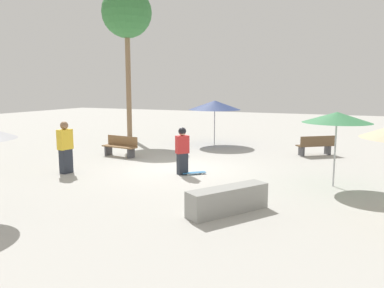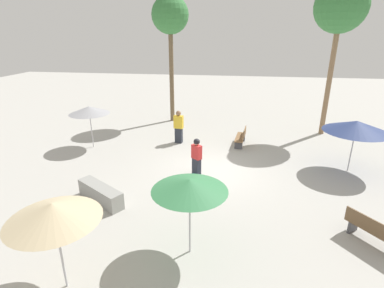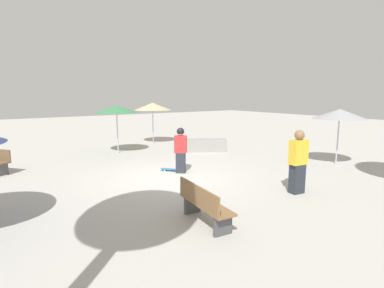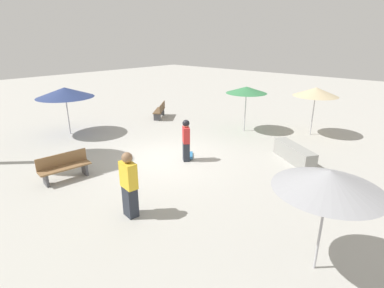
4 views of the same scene
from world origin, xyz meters
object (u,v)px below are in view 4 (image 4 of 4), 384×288
at_px(concrete_ledge, 294,153).
at_px(bench_far, 64,167).
at_px(shade_umbrella_navy, 65,92).
at_px(bystander_watching, 129,185).
at_px(bench_near, 160,111).
at_px(shade_umbrella_green, 247,90).
at_px(skater_main, 186,139).
at_px(shade_umbrella_grey, 329,180).
at_px(shade_umbrella_tan, 316,92).
at_px(skateboard, 190,155).

xyz_separation_m(concrete_ledge, bench_far, (4.90, 6.43, 0.12)).
bearing_deg(concrete_ledge, shade_umbrella_navy, 22.68).
bearing_deg(bystander_watching, concrete_ledge, 83.62).
xyz_separation_m(bench_near, bench_far, (-3.61, 7.45, 0.00)).
relative_size(bench_far, shade_umbrella_green, 0.75).
distance_m(skater_main, concrete_ledge, 4.06).
bearing_deg(shade_umbrella_grey, shade_umbrella_green, -48.85).
bearing_deg(shade_umbrella_grey, shade_umbrella_navy, -5.01).
xyz_separation_m(shade_umbrella_tan, bystander_watching, (0.77, 9.98, -1.16)).
height_order(skater_main, bench_far, skater_main).
relative_size(concrete_ledge, bench_far, 1.22).
distance_m(bench_near, shade_umbrella_navy, 5.29).
bearing_deg(bench_far, shade_umbrella_navy, -111.96).
xyz_separation_m(concrete_ledge, bystander_watching, (1.58, 6.31, 0.57)).
distance_m(skater_main, shade_umbrella_grey, 6.30).
bearing_deg(shade_umbrella_green, skateboard, 94.17).
distance_m(skater_main, bystander_watching, 3.95).
bearing_deg(skateboard, concrete_ledge, -96.56).
xyz_separation_m(concrete_ledge, shade_umbrella_green, (3.49, -2.07, 1.73)).
xyz_separation_m(bench_far, shade_umbrella_tan, (-4.09, -10.10, 1.62)).
xyz_separation_m(shade_umbrella_navy, bystander_watching, (-7.87, 2.36, -1.12)).
xyz_separation_m(skater_main, shade_umbrella_green, (0.45, -4.71, 1.18)).
bearing_deg(shade_umbrella_grey, skater_main, -22.47).
distance_m(shade_umbrella_grey, shade_umbrella_navy, 12.19).
bearing_deg(bench_near, shade_umbrella_tan, -108.81).
relative_size(bench_far, bystander_watching, 0.93).
distance_m(concrete_ledge, bench_far, 8.08).
height_order(bench_far, shade_umbrella_tan, shade_umbrella_tan).
bearing_deg(shade_umbrella_grey, shade_umbrella_tan, -68.01).
relative_size(bench_far, shade_umbrella_navy, 0.63).
distance_m(bench_near, shade_umbrella_green, 5.37).
xyz_separation_m(skater_main, bystander_watching, (-1.46, 3.67, 0.02)).
bearing_deg(shade_umbrella_green, bystander_watching, 102.88).
height_order(bench_near, shade_umbrella_tan, shade_umbrella_tan).
relative_size(bench_far, shade_umbrella_tan, 0.73).
bearing_deg(shade_umbrella_grey, skateboard, -24.99).
bearing_deg(concrete_ledge, shade_umbrella_grey, 118.29).
bearing_deg(shade_umbrella_grey, bystander_watching, 16.85).
bearing_deg(shade_umbrella_navy, shade_umbrella_green, -134.68).
bearing_deg(skater_main, shade_umbrella_tan, -70.09).
distance_m(shade_umbrella_green, shade_umbrella_grey, 9.41).
relative_size(skater_main, shade_umbrella_tan, 0.71).
xyz_separation_m(skater_main, concrete_ledge, (-3.04, -2.64, -0.55)).
xyz_separation_m(skateboard, bench_near, (5.33, -3.29, 0.37)).
relative_size(skater_main, shade_umbrella_navy, 0.61).
bearing_deg(bench_far, shade_umbrella_green, 177.30).
height_order(shade_umbrella_tan, shade_umbrella_navy, shade_umbrella_tan).
xyz_separation_m(bench_near, bystander_watching, (-6.93, 7.33, 0.45)).
relative_size(bench_near, shade_umbrella_grey, 0.71).
relative_size(skater_main, skateboard, 2.18).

